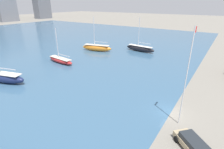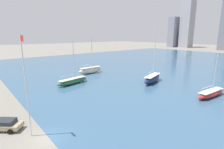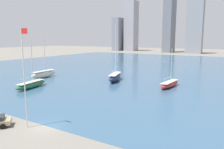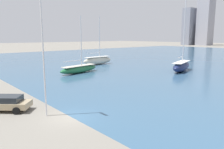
% 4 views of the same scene
% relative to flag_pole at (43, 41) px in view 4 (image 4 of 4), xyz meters
% --- Properties ---
extents(ground_plane, '(500.00, 500.00, 0.00)m').
position_rel_flag_pole_xyz_m(ground_plane, '(1.92, 1.61, -7.19)').
color(ground_plane, gray).
extents(flag_pole, '(1.24, 0.14, 13.38)m').
position_rel_flag_pole_xyz_m(flag_pole, '(0.00, 0.00, 0.00)').
color(flag_pole, silver).
rests_on(flag_pole, ground_plane).
extents(sailboat_navy, '(5.22, 10.28, 15.99)m').
position_rel_flag_pole_xyz_m(sailboat_navy, '(-6.50, 34.47, -6.03)').
color(sailboat_navy, '#19234C').
rests_on(sailboat_navy, harbor_water).
extents(sailboat_cream, '(2.51, 9.60, 12.88)m').
position_rel_flag_pole_xyz_m(sailboat_cream, '(-27.90, 27.58, -6.04)').
color(sailboat_cream, beige).
rests_on(sailboat_cream, harbor_water).
extents(sailboat_green, '(3.95, 10.22, 11.80)m').
position_rel_flag_pole_xyz_m(sailboat_green, '(-19.53, 16.23, -6.32)').
color(sailboat_green, '#236B3D').
rests_on(sailboat_green, harbor_water).
extents(parked_wagon_tan, '(4.63, 4.79, 1.59)m').
position_rel_flag_pole_xyz_m(parked_wagon_tan, '(-4.13, -2.50, -6.32)').
color(parked_wagon_tan, tan).
rests_on(parked_wagon_tan, ground_plane).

